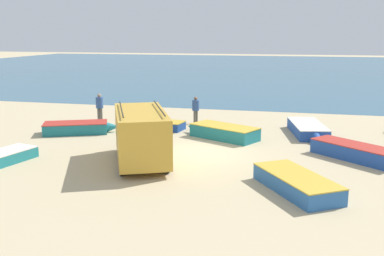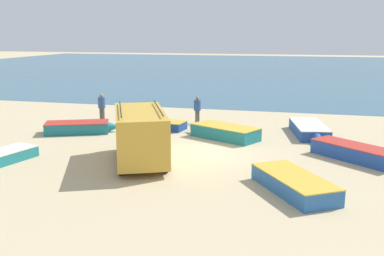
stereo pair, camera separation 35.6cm
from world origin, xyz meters
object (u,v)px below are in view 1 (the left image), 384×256
at_px(fisherman_0, 100,105).
at_px(fisherman_1, 196,107).
at_px(fishing_rowboat_0, 359,153).
at_px(fishing_rowboat_5, 294,182).
at_px(parked_van, 141,135).
at_px(fishing_rowboat_3, 78,128).
at_px(fishing_rowboat_1, 222,132).
at_px(fishing_rowboat_6, 308,129).
at_px(fishing_rowboat_4, 153,124).

distance_m(fisherman_0, fisherman_1, 6.05).
xyz_separation_m(fishing_rowboat_0, fisherman_0, (-14.80, 5.56, 0.71)).
bearing_deg(fishing_rowboat_5, fishing_rowboat_0, -63.87).
relative_size(parked_van, fisherman_1, 3.18).
xyz_separation_m(fishing_rowboat_3, fisherman_0, (-0.31, 3.48, 0.73)).
relative_size(parked_van, fishing_rowboat_5, 1.23).
distance_m(fishing_rowboat_1, fishing_rowboat_5, 8.31).
bearing_deg(fisherman_1, fishing_rowboat_1, -25.84).
distance_m(fishing_rowboat_3, fishing_rowboat_6, 12.64).
bearing_deg(fishing_rowboat_4, fishing_rowboat_3, 38.64).
relative_size(fishing_rowboat_0, fisherman_0, 2.47).
bearing_deg(fishing_rowboat_6, fishing_rowboat_3, -89.38).
relative_size(fishing_rowboat_1, fisherman_1, 2.65).
bearing_deg(parked_van, fishing_rowboat_0, -98.40).
xyz_separation_m(fishing_rowboat_4, fisherman_0, (-3.97, 1.33, 0.79)).
distance_m(fishing_rowboat_1, fishing_rowboat_6, 4.82).
relative_size(parked_van, fisherman_0, 3.02).
bearing_deg(fisherman_1, fisherman_0, -141.10).
height_order(fishing_rowboat_4, fishing_rowboat_5, fishing_rowboat_5).
bearing_deg(fishing_rowboat_5, fishing_rowboat_3, 27.23).
bearing_deg(fishing_rowboat_1, fishing_rowboat_6, -129.91).
bearing_deg(parked_van, fishing_rowboat_3, 24.64).
xyz_separation_m(parked_van, fishing_rowboat_6, (6.99, 7.27, -0.94)).
height_order(fishing_rowboat_3, fishing_rowboat_4, fishing_rowboat_3).
relative_size(fishing_rowboat_1, fishing_rowboat_4, 1.05).
xyz_separation_m(fishing_rowboat_5, fisherman_0, (-12.10, 10.14, 0.74)).
bearing_deg(fishing_rowboat_3, fishing_rowboat_4, 6.81).
distance_m(fishing_rowboat_3, fisherman_1, 7.13).
bearing_deg(fishing_rowboat_3, parked_van, -64.71).
height_order(fishing_rowboat_5, fishing_rowboat_6, fishing_rowboat_5).
bearing_deg(fishing_rowboat_3, fishing_rowboat_0, -31.86).
bearing_deg(fisherman_0, parked_van, -148.47).
height_order(parked_van, fisherman_0, parked_van).
relative_size(fishing_rowboat_1, fishing_rowboat_5, 1.02).
distance_m(parked_van, fishing_rowboat_1, 6.03).
bearing_deg(fisherman_0, fishing_rowboat_6, -97.41).
distance_m(fishing_rowboat_0, fisherman_0, 15.83).
distance_m(fishing_rowboat_6, fisherman_1, 6.92).
bearing_deg(parked_van, fishing_rowboat_4, -10.17).
height_order(parked_van, fishing_rowboat_4, parked_van).
relative_size(fishing_rowboat_5, fisherman_1, 2.60).
xyz_separation_m(fishing_rowboat_1, fishing_rowboat_3, (-7.94, -0.71, -0.04)).
relative_size(fishing_rowboat_0, fishing_rowboat_4, 1.03).
height_order(fishing_rowboat_6, fisherman_0, fisherman_0).
xyz_separation_m(parked_van, fishing_rowboat_5, (6.41, -1.98, -0.93)).
distance_m(fishing_rowboat_5, fishing_rowboat_6, 9.26).
bearing_deg(fishing_rowboat_6, parked_van, -55.08).
bearing_deg(fishing_rowboat_4, parked_van, 112.31).
distance_m(fishing_rowboat_3, fishing_rowboat_4, 4.24).
distance_m(parked_van, fishing_rowboat_6, 10.13).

